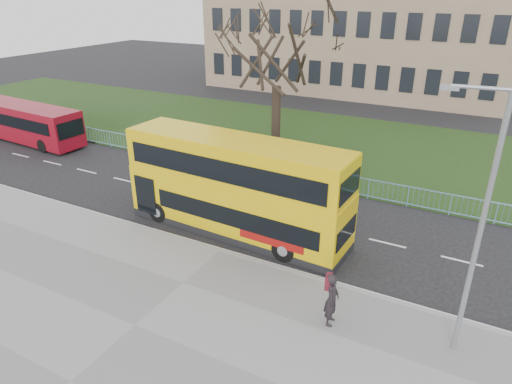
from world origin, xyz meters
The scene contains 11 objects.
ground centered at (0.00, 0.00, 0.00)m, with size 120.00×120.00×0.00m, color black.
pavement centered at (0.00, -6.75, 0.06)m, with size 80.00×10.50×0.12m, color slate.
kerb centered at (0.00, -1.55, 0.07)m, with size 80.00×0.20×0.14m, color gray.
grass_verge centered at (0.00, 14.30, 0.04)m, with size 80.00×15.40×0.08m, color #1C3312.
guard_railing centered at (0.00, 6.60, 0.55)m, with size 40.00×0.12×1.10m, color #74ABCE, non-canonical shape.
bare_tree centered at (-3.00, 10.00, 5.47)m, with size 7.54×7.54×10.78m, color black, non-canonical shape.
civic_building centered at (-5.00, 35.00, 7.00)m, with size 30.00×15.00×14.00m, color #7E6750.
yellow_bus centered at (-0.32, 0.39, 2.30)m, with size 10.34×2.94×4.29m.
red_bus centered at (-20.22, 4.85, 1.39)m, with size 10.02×2.86×2.61m.
pedestrian centered at (5.56, -3.66, 1.04)m, with size 0.67×0.44×1.85m, color black.
street_lamp centered at (9.17, -3.01, 4.44)m, with size 1.67×0.34×7.88m.
Camera 1 is at (8.96, -15.24, 10.17)m, focal length 32.00 mm.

